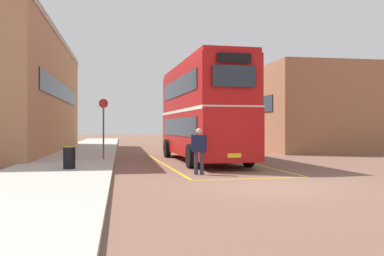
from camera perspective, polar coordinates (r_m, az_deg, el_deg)
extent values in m
plane|color=brown|center=(26.20, -0.45, -3.56)|extent=(135.60, 135.60, 0.00)
cube|color=#B2ADA3|center=(28.34, -14.36, -3.14)|extent=(4.00, 57.60, 0.14)
cube|color=#AD7A56|center=(30.10, -23.18, 3.94)|extent=(6.20, 21.22, 7.38)
cube|color=#19232D|center=(29.56, -17.25, 4.74)|extent=(0.06, 16.13, 1.10)
cube|color=#A89E8E|center=(30.60, -23.19, 11.20)|extent=(6.32, 21.34, 0.36)
cube|color=#9E6647|center=(34.60, 12.58, 2.24)|extent=(6.82, 16.58, 5.90)
cube|color=#232D38|center=(33.46, 7.11, 2.82)|extent=(0.06, 12.60, 1.10)
cylinder|color=black|center=(23.29, -3.39, -2.79)|extent=(0.33, 1.01, 1.00)
cylinder|color=black|center=(23.81, 2.56, -2.73)|extent=(0.33, 1.01, 1.00)
cylinder|color=black|center=(17.24, -0.16, -3.84)|extent=(0.33, 1.01, 1.00)
cylinder|color=black|center=(17.94, 7.68, -3.68)|extent=(0.33, 1.01, 1.00)
cube|color=#B71414|center=(20.49, 1.42, -0.68)|extent=(2.89, 10.04, 2.10)
cube|color=#B71414|center=(20.56, 1.42, 5.18)|extent=(2.88, 9.84, 2.10)
cube|color=#B71414|center=(20.69, 1.42, 8.35)|extent=(2.78, 9.73, 0.20)
cube|color=white|center=(20.50, 1.42, 2.26)|extent=(2.92, 9.94, 0.14)
cube|color=#232D38|center=(20.22, -1.96, 0.16)|extent=(0.42, 8.14, 0.84)
cube|color=#232D38|center=(20.31, -1.96, 5.53)|extent=(0.42, 8.14, 0.84)
cube|color=#232D38|center=(20.81, 4.71, 0.16)|extent=(0.42, 8.14, 0.84)
cube|color=#232D38|center=(20.90, 4.71, 5.37)|extent=(0.42, 8.14, 0.84)
cube|color=#232D38|center=(15.80, 5.80, 7.06)|extent=(1.69, 0.12, 0.80)
cube|color=black|center=(15.90, 5.80, 9.49)|extent=(1.33, 0.10, 0.36)
cube|color=#232D38|center=(25.35, -1.28, 0.39)|extent=(1.94, 0.13, 1.00)
cube|color=yellow|center=(15.73, 5.80, -3.75)|extent=(0.52, 0.05, 0.16)
cylinder|color=black|center=(43.66, -2.42, -1.46)|extent=(0.27, 0.92, 0.92)
cylinder|color=black|center=(44.07, 0.83, -1.44)|extent=(0.27, 0.92, 0.92)
cylinder|color=black|center=(38.06, -1.27, -1.70)|extent=(0.27, 0.92, 0.92)
cylinder|color=black|center=(38.53, 2.43, -1.67)|extent=(0.27, 0.92, 0.92)
cube|color=gold|center=(41.04, -0.14, 0.03)|extent=(2.51, 9.45, 2.60)
cube|color=silver|center=(41.06, -0.14, 1.93)|extent=(2.36, 9.08, 0.12)
cube|color=#232D38|center=(40.84, -1.86, 0.52)|extent=(0.09, 7.55, 0.96)
cube|color=#232D38|center=(41.27, 1.55, 0.52)|extent=(0.09, 7.55, 0.96)
cube|color=#232D38|center=(45.71, -1.18, 0.42)|extent=(1.95, 0.05, 1.10)
cylinder|color=#2D2D38|center=(14.95, 1.35, -4.83)|extent=(0.14, 0.14, 0.80)
cylinder|color=#2D2D38|center=(14.96, 0.54, -4.83)|extent=(0.14, 0.14, 0.80)
cube|color=#141938|center=(14.91, 0.94, -2.14)|extent=(0.51, 0.33, 0.60)
cylinder|color=#141938|center=(14.89, 1.84, -2.02)|extent=(0.09, 0.09, 0.57)
cylinder|color=#141938|center=(14.93, 0.04, -2.02)|extent=(0.09, 0.09, 0.57)
sphere|color=tan|center=(14.88, 0.94, -0.44)|extent=(0.22, 0.22, 0.22)
cylinder|color=black|center=(16.30, -16.37, -3.93)|extent=(0.45, 0.45, 0.80)
cylinder|color=olive|center=(16.28, -16.37, -2.45)|extent=(0.47, 0.47, 0.04)
cylinder|color=#4C4C51|center=(20.61, -11.96, -0.19)|extent=(0.08, 0.08, 2.87)
cylinder|color=red|center=(20.64, -11.97, 3.29)|extent=(0.44, 0.11, 0.44)
cube|color=gold|center=(19.18, -3.86, -4.92)|extent=(0.69, 11.92, 0.01)
cube|color=gold|center=(20.18, 7.54, -4.67)|extent=(0.69, 11.92, 0.01)
cube|color=gold|center=(13.92, 8.17, -6.85)|extent=(4.14, 0.32, 0.01)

